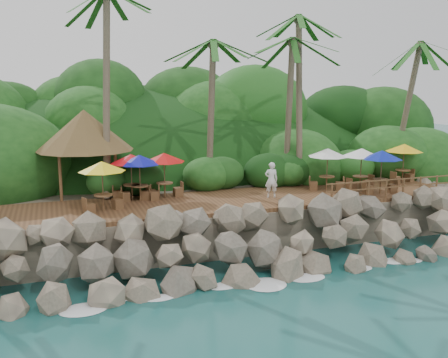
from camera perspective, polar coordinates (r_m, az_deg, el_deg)
name	(u,v)px	position (r m, az deg, el deg)	size (l,w,h in m)	color
ground	(271,284)	(21.46, 5.36, -11.81)	(140.00, 140.00, 0.00)	#19514F
land_base	(178,187)	(35.73, -5.25, -0.90)	(32.00, 25.20, 2.10)	gray
jungle_hill	(157,182)	(43.12, -7.63, -0.37)	(44.80, 28.00, 15.40)	#143811
seawall	(253,243)	(22.78, 3.32, -7.34)	(29.00, 4.00, 2.30)	gray
terrace	(224,202)	(26.10, 0.00, -2.59)	(26.00, 5.00, 0.20)	brown
jungle_foliage	(182,204)	(35.01, -4.83, -2.89)	(44.00, 16.00, 12.00)	#143811
foam_line	(268,281)	(21.70, 5.03, -11.45)	(25.20, 0.80, 0.06)	white
palms	(222,23)	(28.41, -0.27, 17.36)	(32.84, 6.64, 11.95)	brown
palapa	(85,130)	(28.02, -15.61, 5.37)	(5.19, 5.19, 4.60)	brown
dining_clusters	(233,161)	(26.21, 1.01, 2.11)	(25.81, 5.17, 2.39)	brown
railing	(395,186)	(28.12, 18.91, -0.74)	(8.30, 0.10, 1.00)	brown
waiter	(271,180)	(26.58, 5.41, -0.09)	(0.69, 0.45, 1.89)	white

